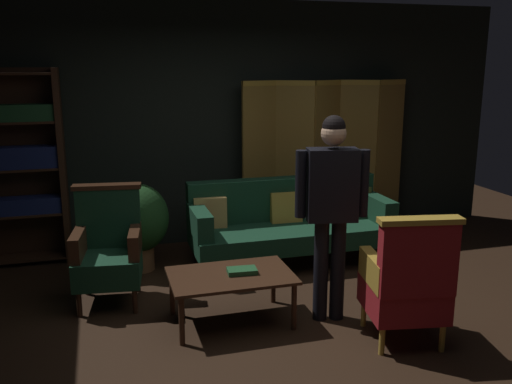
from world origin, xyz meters
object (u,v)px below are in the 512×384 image
coffee_table (231,279)px  standing_figure (331,200)px  armchair_gilt_accent (407,282)px  armchair_wing_left (108,249)px  bookshelf (20,165)px  potted_plant (139,221)px  book_green_cloth (242,271)px  velvet_couch (288,220)px  folding_screen (326,157)px

coffee_table → standing_figure: 1.04m
coffee_table → armchair_gilt_accent: size_ratio=0.96×
armchair_wing_left → standing_figure: size_ratio=0.61×
bookshelf → armchair_wing_left: 1.62m
armchair_gilt_accent → coffee_table: bearing=149.7°
standing_figure → potted_plant: size_ratio=1.88×
standing_figure → potted_plant: (-1.42, 1.57, -0.50)m
standing_figure → book_green_cloth: bearing=167.6°
coffee_table → velvet_couch: bearing=53.1°
folding_screen → velvet_couch: bearing=-135.1°
folding_screen → standing_figure: 2.29m
velvet_couch → armchair_wing_left: size_ratio=2.04×
armchair_gilt_accent → potted_plant: 2.79m
armchair_gilt_accent → standing_figure: size_ratio=0.61×
folding_screen → armchair_wing_left: 2.93m
folding_screen → coffee_table: folding_screen is taller
armchair_wing_left → bookshelf: bearing=123.1°
coffee_table → armchair_gilt_accent: (1.19, -0.70, 0.12)m
armchair_gilt_accent → armchair_wing_left: 2.56m
folding_screen → velvet_couch: size_ratio=0.99×
velvet_couch → book_green_cloth: 1.50m
coffee_table → book_green_cloth: size_ratio=4.20×
folding_screen → potted_plant: folding_screen is taller
folding_screen → potted_plant: (-2.28, -0.55, -0.46)m
armchair_gilt_accent → book_green_cloth: armchair_gilt_accent is taller
bookshelf → armchair_gilt_accent: bookshelf is taller
velvet_couch → armchair_wing_left: bearing=-164.3°
potted_plant → folding_screen: bearing=13.5°
folding_screen → potted_plant: bearing=-166.5°
folding_screen → armchair_wing_left: (-2.60, -1.25, -0.50)m
folding_screen → coffee_table: size_ratio=2.10×
standing_figure → book_green_cloth: 0.93m
folding_screen → book_green_cloth: folding_screen is taller
armchair_wing_left → potted_plant: size_ratio=1.15×
armchair_wing_left → potted_plant: (0.32, 0.70, 0.03)m
folding_screen → standing_figure: (-0.86, -2.12, 0.04)m
folding_screen → velvet_couch: (-0.73, -0.72, -0.53)m
velvet_couch → standing_figure: bearing=-95.5°
armchair_wing_left → coffee_table: bearing=-37.1°
potted_plant → standing_figure: bearing=-48.0°
armchair_gilt_accent → standing_figure: (-0.40, 0.54, 0.54)m
folding_screen → potted_plant: 2.39m
potted_plant → coffee_table: bearing=-66.2°
folding_screen → bookshelf: bookshelf is taller
bookshelf → standing_figure: (2.56, -2.14, -0.04)m
standing_figure → potted_plant: standing_figure is taller
folding_screen → armchair_gilt_accent: bearing=-99.9°
folding_screen → book_green_cloth: bearing=-128.5°
potted_plant → armchair_gilt_accent: bearing=-49.3°
armchair_gilt_accent → bookshelf: bearing=137.9°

